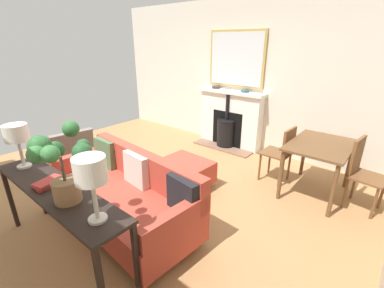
# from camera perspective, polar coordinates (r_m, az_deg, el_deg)

# --- Properties ---
(ground_plane) EXTENTS (4.83, 5.89, 0.01)m
(ground_plane) POSITION_cam_1_polar(r_m,az_deg,el_deg) (3.99, -10.20, -9.04)
(ground_plane) COLOR #A87A4C
(wall_left) EXTENTS (0.12, 5.89, 2.75)m
(wall_left) POSITION_cam_1_polar(r_m,az_deg,el_deg) (5.35, 9.34, 14.44)
(wall_left) COLOR silver
(wall_left) RESTS_ON ground
(fireplace) EXTENTS (0.54, 1.38, 1.12)m
(fireplace) POSITION_cam_1_polar(r_m,az_deg,el_deg) (5.32, 8.14, 4.82)
(fireplace) COLOR brown
(fireplace) RESTS_ON ground
(mirror_over_mantel) EXTENTS (0.04, 1.16, 1.03)m
(mirror_over_mantel) POSITION_cam_1_polar(r_m,az_deg,el_deg) (5.22, 9.61, 17.74)
(mirror_over_mantel) COLOR tan
(mantel_bowl_near) EXTENTS (0.16, 0.16, 0.05)m
(mantel_bowl_near) POSITION_cam_1_polar(r_m,az_deg,el_deg) (5.40, 5.22, 12.22)
(mantel_bowl_near) COLOR #47382D
(mantel_bowl_near) RESTS_ON fireplace
(mantel_bowl_far) EXTENTS (0.15, 0.15, 0.04)m
(mantel_bowl_far) POSITION_cam_1_polar(r_m,az_deg,el_deg) (5.07, 11.46, 11.26)
(mantel_bowl_far) COLOR #334C56
(mantel_bowl_far) RESTS_ON fireplace
(sofa) EXTENTS (0.98, 2.02, 0.80)m
(sofa) POSITION_cam_1_polar(r_m,az_deg,el_deg) (3.16, -14.31, -10.72)
(sofa) COLOR #B2B2B7
(sofa) RESTS_ON ground
(ottoman) EXTENTS (0.71, 0.74, 0.40)m
(ottoman) POSITION_cam_1_polar(r_m,az_deg,el_deg) (3.78, -1.92, -6.22)
(ottoman) COLOR #B2B2B7
(ottoman) RESTS_ON ground
(armchair_accent) EXTENTS (0.76, 0.68, 0.78)m
(armchair_accent) POSITION_cam_1_polar(r_m,az_deg,el_deg) (4.44, -24.93, -1.00)
(armchair_accent) COLOR brown
(armchair_accent) RESTS_ON ground
(console_table) EXTENTS (0.38, 1.85, 0.76)m
(console_table) POSITION_cam_1_polar(r_m,az_deg,el_deg) (2.72, -27.35, -10.18)
(console_table) COLOR black
(console_table) RESTS_ON ground
(table_lamp_near_end) EXTENTS (0.23, 0.23, 0.46)m
(table_lamp_near_end) POSITION_cam_1_polar(r_m,az_deg,el_deg) (3.16, -33.87, 1.66)
(table_lamp_near_end) COLOR beige
(table_lamp_near_end) RESTS_ON console_table
(table_lamp_far_end) EXTENTS (0.22, 0.22, 0.51)m
(table_lamp_far_end) POSITION_cam_1_polar(r_m,az_deg,el_deg) (1.93, -21.18, -5.85)
(table_lamp_far_end) COLOR beige
(table_lamp_far_end) RESTS_ON console_table
(potted_plant) EXTENTS (0.46, 0.54, 0.63)m
(potted_plant) POSITION_cam_1_polar(r_m,az_deg,el_deg) (2.31, -26.80, -3.29)
(potted_plant) COLOR #99704C
(potted_plant) RESTS_ON console_table
(book_stack) EXTENTS (0.27, 0.20, 0.05)m
(book_stack) POSITION_cam_1_polar(r_m,az_deg,el_deg) (2.75, -28.62, -7.40)
(book_stack) COLOR #B23833
(book_stack) RESTS_ON console_table
(dining_table) EXTENTS (1.01, 0.73, 0.74)m
(dining_table) POSITION_cam_1_polar(r_m,az_deg,el_deg) (3.88, 26.07, -1.42)
(dining_table) COLOR brown
(dining_table) RESTS_ON ground
(dining_chair_near_fireplace) EXTENTS (0.42, 0.42, 0.86)m
(dining_chair_near_fireplace) POSITION_cam_1_polar(r_m,az_deg,el_deg) (4.04, 18.95, -1.32)
(dining_chair_near_fireplace) COLOR brown
(dining_chair_near_fireplace) RESTS_ON ground
(dining_chair_by_back_wall) EXTENTS (0.45, 0.45, 0.91)m
(dining_chair_by_back_wall) POSITION_cam_1_polar(r_m,az_deg,el_deg) (3.87, 32.96, -4.51)
(dining_chair_by_back_wall) COLOR brown
(dining_chair_by_back_wall) RESTS_ON ground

